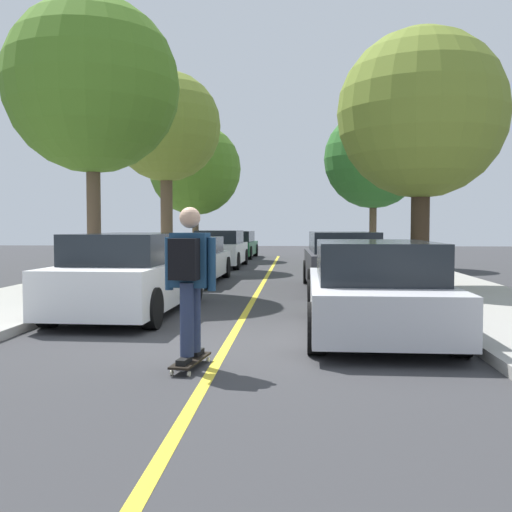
% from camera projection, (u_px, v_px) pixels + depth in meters
% --- Properties ---
extents(ground, '(80.00, 80.00, 0.00)m').
position_uv_depth(ground, '(227.00, 346.00, 7.82)').
color(ground, '#353538').
extents(center_line, '(0.12, 39.20, 0.01)m').
position_uv_depth(center_line, '(250.00, 305.00, 11.80)').
color(center_line, gold).
rests_on(center_line, ground).
extents(parked_car_left_nearest, '(1.97, 4.71, 1.44)m').
position_uv_depth(parked_car_left_nearest, '(132.00, 273.00, 10.76)').
color(parked_car_left_nearest, white).
rests_on(parked_car_left_nearest, ground).
extents(parked_car_left_near, '(1.86, 4.58, 1.26)m').
position_uv_depth(parked_car_left_near, '(190.00, 260.00, 16.68)').
color(parked_car_left_near, white).
rests_on(parked_car_left_near, ground).
extents(parked_car_left_far, '(1.93, 4.41, 1.41)m').
position_uv_depth(parked_car_left_far, '(220.00, 249.00, 23.09)').
color(parked_car_left_far, white).
rests_on(parked_car_left_far, ground).
extents(parked_car_left_farthest, '(1.93, 4.54, 1.33)m').
position_uv_depth(parked_car_left_farthest, '(236.00, 245.00, 29.67)').
color(parked_car_left_farthest, '#1E5B33').
rests_on(parked_car_left_farthest, ground).
extents(parked_car_right_nearest, '(2.01, 4.55, 1.35)m').
position_uv_depth(parked_car_right_nearest, '(374.00, 288.00, 8.76)').
color(parked_car_right_nearest, '#B7B7BC').
rests_on(parked_car_right_nearest, ground).
extents(parked_car_right_near, '(1.88, 4.62, 1.43)m').
position_uv_depth(parked_car_right_near, '(342.00, 261.00, 14.70)').
color(parked_car_right_near, '#38383D').
rests_on(parked_car_right_near, ground).
extents(street_tree_left_nearest, '(4.02, 4.02, 6.68)m').
position_uv_depth(street_tree_left_nearest, '(92.00, 86.00, 13.76)').
color(street_tree_left_nearest, brown).
rests_on(street_tree_left_nearest, sidewalk_left).
extents(street_tree_left_near, '(3.97, 3.97, 7.02)m').
position_uv_depth(street_tree_left_near, '(166.00, 127.00, 21.58)').
color(street_tree_left_near, brown).
rests_on(street_tree_left_near, sidewalk_left).
extents(street_tree_left_far, '(4.27, 4.27, 6.22)m').
position_uv_depth(street_tree_left_far, '(195.00, 169.00, 27.86)').
color(street_tree_left_far, brown).
rests_on(street_tree_left_far, sidewalk_left).
extents(street_tree_right_nearest, '(3.90, 3.90, 5.98)m').
position_uv_depth(street_tree_right_nearest, '(422.00, 115.00, 13.82)').
color(street_tree_right_nearest, '#3D2D1E').
rests_on(street_tree_right_nearest, sidewalk_right).
extents(street_tree_right_near, '(3.70, 3.70, 5.80)m').
position_uv_depth(street_tree_right_near, '(374.00, 159.00, 22.37)').
color(street_tree_right_near, brown).
rests_on(street_tree_right_near, sidewalk_right).
extents(fire_hydrant, '(0.20, 0.20, 0.70)m').
position_uv_depth(fire_hydrant, '(412.00, 274.00, 13.58)').
color(fire_hydrant, '#B2140F').
rests_on(fire_hydrant, sidewalk_right).
extents(skateboard, '(0.34, 0.86, 0.10)m').
position_uv_depth(skateboard, '(191.00, 361.00, 6.58)').
color(skateboard, black).
rests_on(skateboard, ground).
extents(skateboarder, '(0.59, 0.71, 1.67)m').
position_uv_depth(skateboarder, '(189.00, 274.00, 6.49)').
color(skateboarder, black).
rests_on(skateboarder, skateboard).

